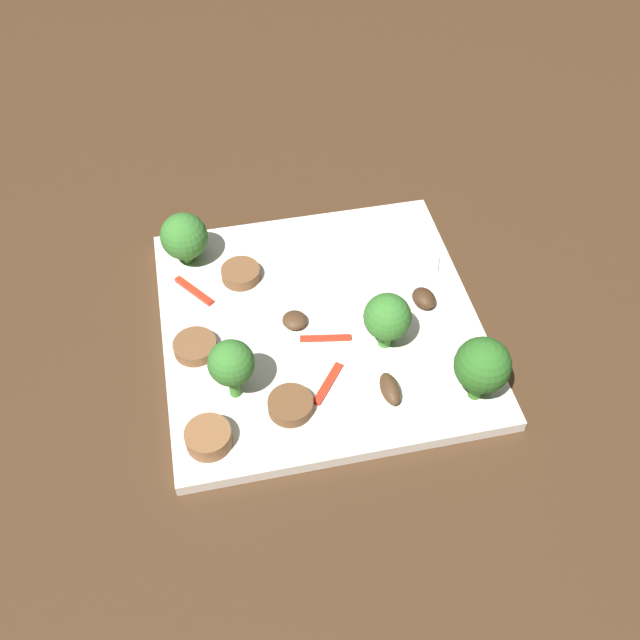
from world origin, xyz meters
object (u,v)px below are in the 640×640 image
Objects in this scene: sausage_slice_0 at (241,274)px; pepper_strip_2 at (327,338)px; broccoli_floret_3 at (184,237)px; mushroom_1 at (294,317)px; fork at (357,253)px; sausage_slice_2 at (291,405)px; broccoli_floret_0 at (231,364)px; sausage_slice_3 at (195,347)px; sausage_slice_1 at (209,438)px; pepper_strip_1 at (328,383)px; mushroom_0 at (424,299)px; mushroom_2 at (390,389)px; pepper_strip_0 at (194,291)px; plate at (320,324)px; broccoli_floret_2 at (482,366)px; broccoli_floret_1 at (387,318)px.

sausage_slice_0 is 0.11m from pepper_strip_2.
broccoli_floret_3 reaches higher than mushroom_1.
fork is 3.30× the size of broccoli_floret_3.
pepper_strip_2 is at bearing -48.25° from mushroom_1.
sausage_slice_0 and sausage_slice_2 have the same top height.
broccoli_floret_0 reaches higher than sausage_slice_3.
sausage_slice_1 reaches higher than pepper_strip_1.
mushroom_1 is (-0.11, 0.01, -0.00)m from mushroom_0.
sausage_slice_3 is (-0.16, -0.08, 0.00)m from fork.
mushroom_0 reaches higher than mushroom_1.
pepper_strip_0 is (-0.14, 0.14, -0.00)m from mushroom_2.
sausage_slice_1 reaches higher than plate.
broccoli_floret_3 is 2.14× the size of mushroom_0.
broccoli_floret_2 is 2.52× the size of mushroom_0.
sausage_slice_2 is (0.02, -0.15, -0.00)m from sausage_slice_0.
broccoli_floret_0 is 1.27× the size of pepper_strip_0.
mushroom_1 is (0.09, 0.02, 0.00)m from sausage_slice_3.
broccoli_floret_1 is 2.49× the size of mushroom_1.
plate is 0.09m from sausage_slice_0.
fork is 4.89× the size of sausage_slice_1.
broccoli_floret_1 is (-0.00, -0.11, 0.03)m from fork.
broccoli_floret_1 is 0.06m from pepper_strip_2.
broccoli_floret_2 is 1.18× the size of broccoli_floret_3.
pepper_strip_0 is (-0.04, -0.01, -0.00)m from sausage_slice_0.
broccoli_floret_0 is 0.19m from mushroom_0.
sausage_slice_0 is 0.07m from mushroom_1.
mushroom_2 is at bearing 6.00° from sausage_slice_1.
plate is 6.30× the size of pepper_strip_2.
broccoli_floret_2 is 1.43× the size of pepper_strip_2.
plate is 7.70× the size of sausage_slice_0.
broccoli_floret_2 is at bearing -12.56° from mushroom_2.
broccoli_floret_2 is (0.05, -0.17, 0.04)m from fork.
sausage_slice_0 reaches higher than plate.
sausage_slice_1 reaches higher than mushroom_2.
broccoli_floret_3 is 0.11m from sausage_slice_3.
broccoli_floret_1 is 0.15m from sausage_slice_0.
broccoli_floret_3 is 1.22× the size of pepper_strip_1.
mushroom_1 is 0.50× the size of pepper_strip_2.
pepper_strip_1 is (0.10, -0.06, -0.00)m from sausage_slice_3.
sausage_slice_0 is at bearing 57.39° from sausage_slice_3.
broccoli_floret_2 reaches higher than pepper_strip_0.
sausage_slice_0 is at bearing 12.01° from pepper_strip_0.
pepper_strip_0 is at bearing -167.99° from sausage_slice_0.
fork is 0.08m from mushroom_0.
broccoli_floret_2 reaches higher than fork.
sausage_slice_1 is 0.14m from mushroom_2.
broccoli_floret_3 is 0.23m from mushroom_2.
sausage_slice_1 is at bearing -109.62° from fork.
sausage_slice_2 reaches higher than pepper_strip_0.
fork is (0.05, 0.07, 0.01)m from plate.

